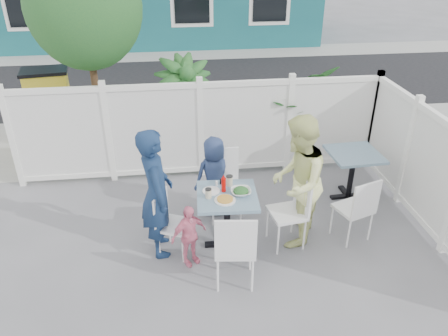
{
  "coord_description": "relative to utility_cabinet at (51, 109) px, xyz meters",
  "views": [
    {
      "loc": [
        -0.33,
        -4.04,
        3.63
      ],
      "look_at": [
        0.28,
        0.86,
        0.94
      ],
      "focal_mm": 35.0,
      "sensor_mm": 36.0,
      "label": 1
    }
  ],
  "objects": [
    {
      "name": "ground",
      "position": [
        2.59,
        -4.0,
        -0.69
      ],
      "size": [
        80.0,
        80.0,
        0.0
      ],
      "primitive_type": "plane",
      "color": "slate"
    },
    {
      "name": "near_sidewalk",
      "position": [
        2.59,
        -0.2,
        -0.69
      ],
      "size": [
        24.0,
        2.6,
        0.01
      ],
      "primitive_type": "cube",
      "color": "gray",
      "rests_on": "ground"
    },
    {
      "name": "street",
      "position": [
        2.59,
        3.5,
        -0.69
      ],
      "size": [
        24.0,
        5.0,
        0.01
      ],
      "primitive_type": "cube",
      "color": "black",
      "rests_on": "ground"
    },
    {
      "name": "far_sidewalk",
      "position": [
        2.59,
        6.6,
        -0.69
      ],
      "size": [
        24.0,
        1.6,
        0.01
      ],
      "primitive_type": "cube",
      "color": "gray",
      "rests_on": "ground"
    },
    {
      "name": "fence_back",
      "position": [
        2.69,
        -1.6,
        0.09
      ],
      "size": [
        5.86,
        0.08,
        1.6
      ],
      "color": "white",
      "rests_on": "ground"
    },
    {
      "name": "fence_right",
      "position": [
        5.59,
        -3.4,
        0.09
      ],
      "size": [
        0.08,
        3.66,
        1.6
      ],
      "rotation": [
        0.0,
        0.0,
        1.57
      ],
      "color": "white",
      "rests_on": "ground"
    },
    {
      "name": "tree",
      "position": [
        0.99,
        -0.7,
        1.9
      ],
      "size": [
        1.8,
        1.62,
        3.59
      ],
      "color": "#382316",
      "rests_on": "ground"
    },
    {
      "name": "utility_cabinet",
      "position": [
        0.0,
        0.0,
        0.0
      ],
      "size": [
        0.82,
        0.63,
        1.39
      ],
      "primitive_type": "cube",
      "rotation": [
        0.0,
        0.0,
        0.14
      ],
      "color": "yellow",
      "rests_on": "ground"
    },
    {
      "name": "potted_shrub_a",
      "position": [
        2.44,
        -0.9,
        0.21
      ],
      "size": [
        1.16,
        1.16,
        1.81
      ],
      "primitive_type": "imported",
      "rotation": [
        0.0,
        0.0,
        0.16
      ],
      "color": "#1E5327",
      "rests_on": "ground"
    },
    {
      "name": "potted_shrub_b",
      "position": [
        4.28,
        -1.0,
        0.13
      ],
      "size": [
        1.94,
        1.9,
        1.64
      ],
      "primitive_type": "imported",
      "rotation": [
        0.0,
        0.0,
        0.63
      ],
      "color": "#1E5327",
      "rests_on": "ground"
    },
    {
      "name": "main_table",
      "position": [
        2.86,
        -3.54,
        -0.09
      ],
      "size": [
        0.78,
        0.78,
        0.78
      ],
      "rotation": [
        0.0,
        0.0,
        -0.06
      ],
      "color": "slate",
      "rests_on": "ground"
    },
    {
      "name": "spare_table",
      "position": [
        4.87,
        -2.61,
        -0.1
      ],
      "size": [
        0.76,
        0.76,
        0.76
      ],
      "rotation": [
        0.0,
        0.0,
        0.05
      ],
      "color": "slate",
      "rests_on": "ground"
    },
    {
      "name": "chair_left",
      "position": [
        2.13,
        -3.56,
        -0.2
      ],
      "size": [
        0.49,
        0.5,
        0.85
      ],
      "rotation": [
        0.0,
        0.0,
        -1.98
      ],
      "color": "white",
      "rests_on": "ground"
    },
    {
      "name": "chair_right",
      "position": [
        3.7,
        -3.57,
        -0.13
      ],
      "size": [
        0.49,
        0.5,
        0.97
      ],
      "rotation": [
        0.0,
        0.0,
        1.72
      ],
      "color": "white",
      "rests_on": "ground"
    },
    {
      "name": "chair_back",
      "position": [
        2.91,
        -2.8,
        -0.11
      ],
      "size": [
        0.47,
        0.45,
        1.0
      ],
      "rotation": [
        0.0,
        0.0,
        3.18
      ],
      "color": "white",
      "rests_on": "ground"
    },
    {
      "name": "chair_near",
      "position": [
        2.85,
        -4.28,
        -0.11
      ],
      "size": [
        0.5,
        0.49,
        1.0
      ],
      "rotation": [
        0.0,
        0.0,
        -0.12
      ],
      "color": "white",
      "rests_on": "ground"
    },
    {
      "name": "chair_spare",
      "position": [
        4.54,
        -3.64,
        -0.15
      ],
      "size": [
        0.53,
        0.52,
        0.93
      ],
      "rotation": [
        0.0,
        0.0,
        0.34
      ],
      "color": "white",
      "rests_on": "ground"
    },
    {
      "name": "man",
      "position": [
        2.0,
        -3.5,
        0.15
      ],
      "size": [
        0.48,
        0.66,
        1.68
      ],
      "primitive_type": "imported",
      "rotation": [
        0.0,
        0.0,
        1.7
      ],
      "color": "#162B4E",
      "rests_on": "ground"
    },
    {
      "name": "woman",
      "position": [
        3.74,
        -3.5,
        0.18
      ],
      "size": [
        0.95,
        1.05,
        1.74
      ],
      "primitive_type": "imported",
      "rotation": [
        0.0,
        0.0,
        -2.0
      ],
      "color": "#D5E445",
      "rests_on": "ground"
    },
    {
      "name": "boy",
      "position": [
        2.79,
        -2.71,
        -0.11
      ],
      "size": [
        0.65,
        0.51,
        1.16
      ],
      "primitive_type": "imported",
      "rotation": [
        0.0,
        0.0,
        3.42
      ],
      "color": "navy",
      "rests_on": "ground"
    },
    {
      "name": "toddler",
      "position": [
        2.36,
        -3.81,
        -0.28
      ],
      "size": [
        0.52,
        0.41,
        0.82
      ],
      "primitive_type": "imported",
      "rotation": [
        0.0,
        0.0,
        0.51
      ],
      "color": "pink",
      "rests_on": "ground"
    },
    {
      "name": "plate_main",
      "position": [
        2.82,
        -3.67,
        0.1
      ],
      "size": [
        0.26,
        0.26,
        0.02
      ],
      "primitive_type": "cylinder",
      "color": "white",
      "rests_on": "main_table"
    },
    {
      "name": "plate_side",
      "position": [
        2.67,
        -3.44,
        0.09
      ],
      "size": [
        0.22,
        0.22,
        0.01
      ],
      "primitive_type": "cylinder",
      "color": "white",
      "rests_on": "main_table"
    },
    {
      "name": "salad_bowl",
      "position": [
        3.03,
        -3.54,
        0.12
      ],
      "size": [
        0.25,
        0.25,
        0.06
      ],
      "primitive_type": "imported",
      "color": "white",
      "rests_on": "main_table"
    },
    {
      "name": "coffee_cup_a",
      "position": [
        2.63,
        -3.58,
        0.14
      ],
      "size": [
        0.08,
        0.08,
        0.11
      ],
      "primitive_type": "cylinder",
      "color": "beige",
      "rests_on": "main_table"
    },
    {
      "name": "coffee_cup_b",
      "position": [
        2.92,
        -3.32,
        0.15
      ],
      "size": [
        0.08,
        0.08,
        0.12
      ],
      "primitive_type": "cylinder",
      "color": "beige",
      "rests_on": "main_table"
    },
    {
      "name": "ketchup_bottle",
      "position": [
        2.83,
        -3.45,
        0.18
      ],
      "size": [
        0.06,
        0.06,
        0.19
      ],
      "primitive_type": "cylinder",
      "color": "#C20805",
      "rests_on": "main_table"
    },
    {
      "name": "salt_shaker",
      "position": [
        2.75,
        -3.31,
        0.12
      ],
      "size": [
        0.03,
        0.03,
        0.07
      ],
      "primitive_type": "cylinder",
      "color": "white",
      "rests_on": "main_table"
    },
    {
      "name": "pepper_shaker",
      "position": [
        2.81,
        -3.27,
        0.12
      ],
      "size": [
        0.03,
        0.03,
        0.07
      ],
      "primitive_type": "cylinder",
      "color": "black",
      "rests_on": "main_table"
    }
  ]
}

